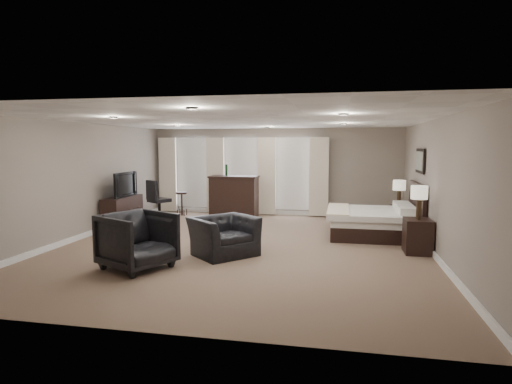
% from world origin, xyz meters
% --- Properties ---
extents(room, '(7.60, 8.60, 2.64)m').
position_xyz_m(room, '(0.00, 0.00, 1.30)').
color(room, brown).
rests_on(room, ground).
extents(window_bay, '(5.25, 0.20, 2.30)m').
position_xyz_m(window_bay, '(-1.00, 4.11, 1.20)').
color(window_bay, silver).
rests_on(window_bay, room).
extents(bed, '(1.97, 1.88, 1.25)m').
position_xyz_m(bed, '(2.58, 1.57, 0.63)').
color(bed, silver).
rests_on(bed, ground).
extents(nightstand_near, '(0.50, 0.61, 0.67)m').
position_xyz_m(nightstand_near, '(3.47, 0.12, 0.33)').
color(nightstand_near, black).
rests_on(nightstand_near, ground).
extents(nightstand_far, '(0.40, 0.49, 0.53)m').
position_xyz_m(nightstand_far, '(3.47, 3.02, 0.27)').
color(nightstand_far, black).
rests_on(nightstand_far, ground).
extents(lamp_near, '(0.32, 0.32, 0.65)m').
position_xyz_m(lamp_near, '(3.47, 0.12, 0.99)').
color(lamp_near, beige).
rests_on(lamp_near, nightstand_near).
extents(lamp_far, '(0.32, 0.32, 0.67)m').
position_xyz_m(lamp_far, '(3.47, 3.02, 0.87)').
color(lamp_far, beige).
rests_on(lamp_far, nightstand_far).
extents(wall_art, '(0.04, 0.96, 0.56)m').
position_xyz_m(wall_art, '(3.70, 1.57, 1.75)').
color(wall_art, slate).
rests_on(wall_art, room).
extents(dresser, '(0.45, 1.38, 0.80)m').
position_xyz_m(dresser, '(-3.45, 1.35, 0.40)').
color(dresser, black).
rests_on(dresser, ground).
extents(tv, '(0.63, 1.09, 0.14)m').
position_xyz_m(tv, '(-3.45, 1.35, 0.87)').
color(tv, black).
rests_on(tv, dresser).
extents(armchair_near, '(1.31, 1.33, 0.99)m').
position_xyz_m(armchair_near, '(-0.20, -0.77, 0.49)').
color(armchair_near, black).
rests_on(armchair_near, ground).
extents(armchair_far, '(1.32, 1.35, 1.06)m').
position_xyz_m(armchair_far, '(-1.39, -1.93, 0.53)').
color(armchair_far, black).
rests_on(armchair_far, ground).
extents(bar_counter, '(1.40, 0.73, 1.22)m').
position_xyz_m(bar_counter, '(-1.09, 3.56, 0.61)').
color(bar_counter, black).
rests_on(bar_counter, ground).
extents(bar_stool_left, '(0.41, 0.41, 0.71)m').
position_xyz_m(bar_stool_left, '(-2.68, 3.48, 0.35)').
color(bar_stool_left, black).
rests_on(bar_stool_left, ground).
extents(bar_stool_right, '(0.50, 0.50, 0.81)m').
position_xyz_m(bar_stool_right, '(-1.24, 3.69, 0.41)').
color(bar_stool_right, black).
rests_on(bar_stool_right, ground).
extents(desk_chair, '(0.79, 0.79, 1.12)m').
position_xyz_m(desk_chair, '(-3.12, 2.85, 0.56)').
color(desk_chair, black).
rests_on(desk_chair, ground).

